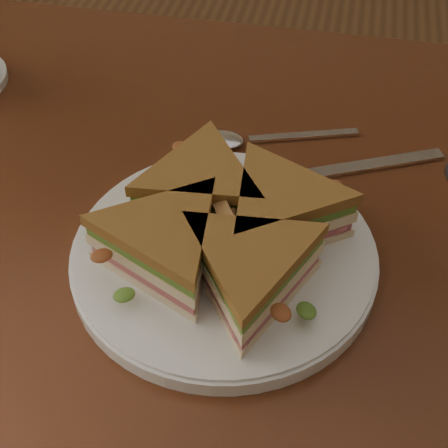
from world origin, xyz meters
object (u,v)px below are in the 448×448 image
at_px(table, 211,271).
at_px(knife, 346,169).
at_px(plate, 224,255).
at_px(sandwich_wedges, 224,228).
at_px(spoon, 243,139).

relative_size(table, knife, 5.99).
xyz_separation_m(plate, knife, (0.11, 0.16, -0.01)).
xyz_separation_m(table, plate, (0.03, -0.07, 0.11)).
bearing_deg(sandwich_wedges, plate, -126.87).
bearing_deg(knife, sandwich_wedges, -148.78).
height_order(table, plate, plate).
xyz_separation_m(sandwich_wedges, knife, (0.11, 0.16, -0.04)).
height_order(plate, spoon, plate).
bearing_deg(knife, table, -171.09).
relative_size(plate, sandwich_wedges, 0.98).
relative_size(plate, spoon, 1.62).
relative_size(sandwich_wedges, spoon, 1.65).
bearing_deg(spoon, sandwich_wedges, -103.50).
relative_size(table, plate, 4.17).
bearing_deg(plate, spoon, 94.91).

